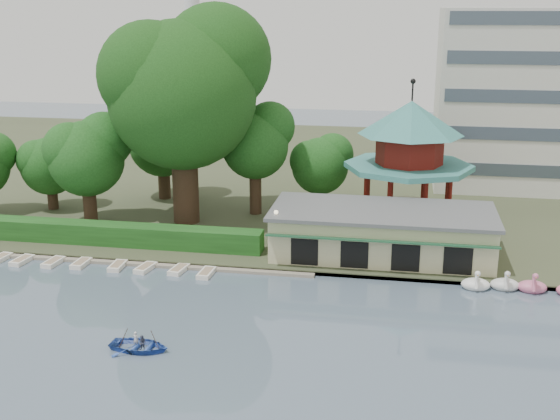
% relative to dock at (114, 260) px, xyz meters
% --- Properties ---
extents(ground_plane, '(220.00, 220.00, 0.00)m').
position_rel_dock_xyz_m(ground_plane, '(12.00, -17.20, -0.12)').
color(ground_plane, slate).
rests_on(ground_plane, ground).
extents(shore, '(220.00, 70.00, 0.40)m').
position_rel_dock_xyz_m(shore, '(12.00, 34.80, 0.08)').
color(shore, '#424930').
rests_on(shore, ground).
extents(embankment, '(220.00, 0.60, 0.30)m').
position_rel_dock_xyz_m(embankment, '(12.00, 0.10, 0.03)').
color(embankment, gray).
rests_on(embankment, ground).
extents(dock, '(34.00, 1.60, 0.24)m').
position_rel_dock_xyz_m(dock, '(0.00, 0.00, 0.00)').
color(dock, gray).
rests_on(dock, ground).
extents(boathouse, '(18.60, 9.39, 3.90)m').
position_rel_dock_xyz_m(boathouse, '(22.00, 4.77, 2.25)').
color(boathouse, beige).
rests_on(boathouse, shore).
extents(pavilion, '(12.40, 12.40, 13.50)m').
position_rel_dock_xyz_m(pavilion, '(24.00, 14.80, 7.36)').
color(pavilion, beige).
rests_on(pavilion, shore).
extents(hedge, '(30.00, 2.00, 1.80)m').
position_rel_dock_xyz_m(hedge, '(-3.00, 3.30, 1.18)').
color(hedge, '#20581D').
rests_on(hedge, shore).
extents(lamp_post, '(0.36, 0.36, 4.28)m').
position_rel_dock_xyz_m(lamp_post, '(13.50, 1.80, 3.22)').
color(lamp_post, black).
rests_on(lamp_post, shore).
extents(big_tree, '(15.25, 14.21, 20.61)m').
position_rel_dock_xyz_m(big_tree, '(3.19, 11.02, 13.56)').
color(big_tree, '#3A281C').
rests_on(big_tree, shore).
extents(small_trees, '(39.51, 17.38, 11.21)m').
position_rel_dock_xyz_m(small_trees, '(-2.03, 14.10, 6.47)').
color(small_trees, '#3A281C').
rests_on(small_trees, shore).
extents(swan_boats, '(12.39, 2.15, 1.92)m').
position_rel_dock_xyz_m(swan_boats, '(34.63, -0.63, 0.28)').
color(swan_boats, white).
rests_on(swan_boats, ground).
extents(moored_rowboats, '(24.92, 2.75, 0.36)m').
position_rel_dock_xyz_m(moored_rowboats, '(-3.29, -1.38, 0.06)').
color(moored_rowboats, white).
rests_on(moored_rowboats, ground).
extents(rowboat_with_passengers, '(5.45, 4.04, 2.01)m').
position_rel_dock_xyz_m(rowboat_with_passengers, '(7.86, -14.54, 0.42)').
color(rowboat_with_passengers, '#3055B1').
rests_on(rowboat_with_passengers, ground).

